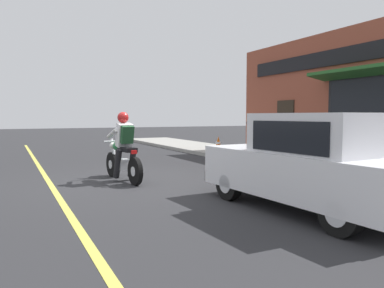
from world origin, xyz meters
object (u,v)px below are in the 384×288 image
object	(u,v)px
trash_bin	(290,144)
traffic_cone	(218,144)
motorcycle_with_rider	(123,152)
fire_hydrant	(381,158)
car_hatchback	(312,163)

from	to	relation	value
trash_bin	traffic_cone	distance (m)	3.40
motorcycle_with_rider	fire_hydrant	distance (m)	5.95
trash_bin	traffic_cone	world-z (taller)	trash_bin
trash_bin	traffic_cone	size ratio (longest dim) A/B	1.63
fire_hydrant	motorcycle_with_rider	bearing A→B (deg)	151.67
motorcycle_with_rider	trash_bin	world-z (taller)	motorcycle_with_rider
motorcycle_with_rider	fire_hydrant	bearing A→B (deg)	-28.33
car_hatchback	fire_hydrant	distance (m)	3.51
motorcycle_with_rider	car_hatchback	size ratio (longest dim) A/B	0.52
trash_bin	fire_hydrant	bearing A→B (deg)	-95.80
car_hatchback	traffic_cone	bearing A→B (deg)	69.72
motorcycle_with_rider	fire_hydrant	xyz separation A→B (m)	(5.24, -2.82, -0.11)
motorcycle_with_rider	trash_bin	size ratio (longest dim) A/B	2.06
car_hatchback	trash_bin	xyz separation A→B (m)	(3.64, 4.72, -0.13)
motorcycle_with_rider	trash_bin	xyz separation A→B (m)	(5.59, 0.68, -0.04)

